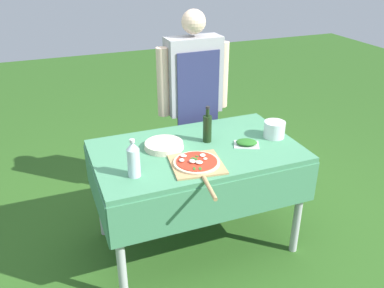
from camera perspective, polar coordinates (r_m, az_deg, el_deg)
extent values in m
plane|color=#2D5B1E|center=(3.13, 0.58, -13.46)|extent=(12.00, 12.00, 0.00)
cube|color=#478960|center=(2.70, 0.65, -0.99)|extent=(1.36, 0.81, 0.04)
cube|color=#478960|center=(2.47, 4.20, -8.33)|extent=(1.36, 0.01, 0.28)
cube|color=#478960|center=(3.12, -2.16, -0.35)|extent=(1.36, 0.01, 0.28)
cube|color=#478960|center=(2.64, -13.38, -6.50)|extent=(0.01, 0.81, 0.28)
cube|color=#478960|center=(3.07, 12.57, -1.44)|extent=(0.01, 0.81, 0.28)
cylinder|color=#B7B7BC|center=(2.51, -10.03, -14.75)|extent=(0.05, 0.05, 0.74)
cylinder|color=#B7B7BC|center=(2.92, 14.72, -8.62)|extent=(0.05, 0.05, 0.74)
cylinder|color=#B7B7BC|center=(3.06, -12.79, -6.64)|extent=(0.05, 0.05, 0.74)
cylinder|color=#B7B7BC|center=(3.40, 8.18, -2.57)|extent=(0.05, 0.05, 0.74)
cylinder|color=#70604C|center=(3.48, 1.38, -1.20)|extent=(0.12, 0.12, 0.79)
cylinder|color=#70604C|center=(3.42, -1.01, -1.66)|extent=(0.12, 0.12, 0.79)
cube|color=#99999E|center=(3.19, 0.21, 9.61)|extent=(0.43, 0.19, 0.59)
cube|color=navy|center=(3.17, 0.89, 5.29)|extent=(0.34, 0.01, 0.86)
cylinder|color=beige|center=(3.29, 4.29, 9.63)|extent=(0.09, 0.09, 0.53)
cylinder|color=beige|center=(3.11, -4.10, 8.61)|extent=(0.09, 0.09, 0.53)
sphere|color=beige|center=(3.09, 0.22, 16.80)|extent=(0.18, 0.18, 0.18)
cube|color=tan|center=(2.50, 0.67, -2.85)|extent=(0.35, 0.35, 0.01)
cylinder|color=tan|center=(2.27, 2.45, -6.15)|extent=(0.05, 0.24, 0.02)
cylinder|color=beige|center=(2.49, 0.67, -2.61)|extent=(0.29, 0.29, 0.01)
cylinder|color=red|center=(2.49, 0.67, -2.44)|extent=(0.25, 0.25, 0.00)
ellipsoid|color=white|center=(2.46, 0.75, -2.50)|extent=(0.03, 0.03, 0.01)
ellipsoid|color=white|center=(2.54, 1.49, -1.57)|extent=(0.05, 0.06, 0.01)
ellipsoid|color=white|center=(2.50, 1.87, -2.07)|extent=(0.04, 0.04, 0.01)
ellipsoid|color=white|center=(2.53, -1.20, -1.67)|extent=(0.05, 0.04, 0.01)
ellipsoid|color=white|center=(2.45, 1.01, -2.59)|extent=(0.05, 0.05, 0.02)
ellipsoid|color=white|center=(2.46, 0.03, -2.42)|extent=(0.04, 0.04, 0.02)
ellipsoid|color=white|center=(2.48, -1.46, -2.27)|extent=(0.04, 0.04, 0.02)
ellipsoid|color=#286B23|center=(2.51, 0.33, -2.06)|extent=(0.02, 0.04, 0.00)
ellipsoid|color=#286B23|center=(2.51, 0.01, -1.97)|extent=(0.03, 0.02, 0.00)
ellipsoid|color=#286B23|center=(2.40, 1.16, -3.48)|extent=(0.03, 0.04, 0.00)
ellipsoid|color=#286B23|center=(2.40, 0.32, -3.47)|extent=(0.03, 0.04, 0.00)
ellipsoid|color=#286B23|center=(2.50, 0.64, -2.10)|extent=(0.02, 0.03, 0.00)
ellipsoid|color=#286B23|center=(2.54, 0.66, -1.72)|extent=(0.03, 0.03, 0.00)
cylinder|color=black|center=(2.76, 2.17, 2.14)|extent=(0.06, 0.06, 0.19)
cylinder|color=black|center=(2.71, 2.21, 4.45)|extent=(0.02, 0.02, 0.05)
cylinder|color=#232326|center=(2.70, 2.22, 5.13)|extent=(0.03, 0.03, 0.02)
cylinder|color=silver|center=(2.37, -8.18, -2.62)|extent=(0.07, 0.07, 0.17)
cone|color=silver|center=(2.32, -8.35, -0.26)|extent=(0.07, 0.07, 0.04)
cylinder|color=silver|center=(2.30, -8.40, 0.44)|extent=(0.03, 0.03, 0.02)
cube|color=silver|center=(2.76, 7.65, -0.10)|extent=(0.20, 0.18, 0.01)
ellipsoid|color=#286B23|center=(2.76, 7.67, 0.26)|extent=(0.17, 0.15, 0.03)
cylinder|color=silver|center=(2.90, 11.48, 2.03)|extent=(0.15, 0.15, 0.11)
cylinder|color=beige|center=(2.71, -3.94, -0.52)|extent=(0.26, 0.26, 0.00)
cylinder|color=beige|center=(2.71, -3.94, -0.42)|extent=(0.26, 0.26, 0.00)
cylinder|color=beige|center=(2.70, -3.95, -0.33)|extent=(0.26, 0.26, 0.00)
cylinder|color=beige|center=(2.70, -3.95, -0.23)|extent=(0.26, 0.26, 0.00)
cylinder|color=beige|center=(2.70, -3.95, -0.14)|extent=(0.26, 0.26, 0.00)
cylinder|color=beige|center=(2.70, -3.96, -0.04)|extent=(0.26, 0.26, 0.00)
cylinder|color=beige|center=(2.70, -3.96, 0.05)|extent=(0.26, 0.26, 0.00)
cylinder|color=beige|center=(2.69, -3.96, 0.15)|extent=(0.26, 0.26, 0.00)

